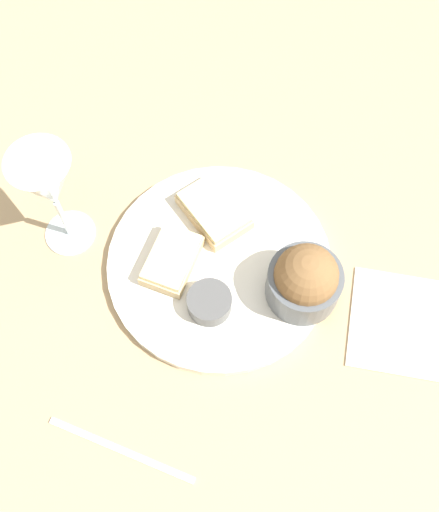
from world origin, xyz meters
The scene contains 9 objects.
ground_plane centered at (0.00, 0.00, 0.00)m, with size 4.00×4.00×0.00m, color tan.
dinner_plate centered at (0.00, 0.00, 0.01)m, with size 0.30×0.30×0.01m.
salad_bowl centered at (0.07, 0.09, 0.05)m, with size 0.10×0.10×0.09m.
sauce_ramekin centered at (0.06, -0.03, 0.03)m, with size 0.06×0.06×0.03m.
cheese_toast_near centered at (-0.07, 0.01, 0.03)m, with size 0.11×0.10×0.03m.
cheese_toast_far centered at (-0.01, -0.06, 0.03)m, with size 0.11×0.10×0.03m.
wine_glass centered at (-0.10, -0.19, 0.13)m, with size 0.08×0.08×0.18m.
napkin centered at (0.14, 0.21, 0.00)m, with size 0.18×0.19×0.01m.
fork centered at (0.20, -0.17, 0.00)m, with size 0.12×0.16×0.01m.
Camera 1 is at (0.34, -0.08, 0.79)m, focal length 45.00 mm.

